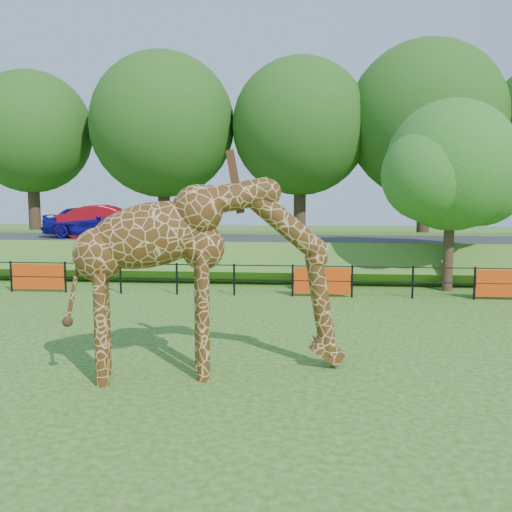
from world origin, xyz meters
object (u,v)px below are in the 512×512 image
object	(u,v)px
giraffe	(210,277)
car_red	(108,221)
car_blue	(92,221)
tree_east	(454,170)
visitor	(318,271)

from	to	relation	value
giraffe	car_red	world-z (taller)	giraffe
giraffe	car_blue	xyz separation A→B (m)	(-7.98, 14.45, 0.20)
tree_east	car_blue	bearing A→B (deg)	163.19
giraffe	car_red	size ratio (longest dim) A/B	1.23
visitor	tree_east	xyz separation A→B (m)	(4.74, 1.05, 3.47)
giraffe	car_red	xyz separation A→B (m)	(-7.28, 14.59, 0.20)
car_blue	visitor	size ratio (longest dim) A/B	2.66
giraffe	car_red	bearing A→B (deg)	101.68
car_blue	car_red	size ratio (longest dim) A/B	0.96
tree_east	giraffe	bearing A→B (deg)	-125.09
tree_east	car_red	bearing A→B (deg)	161.91
car_blue	car_red	xyz separation A→B (m)	(0.70, 0.14, 0.00)
car_red	tree_east	bearing A→B (deg)	-115.21
giraffe	tree_east	bearing A→B (deg)	40.08
car_blue	visitor	bearing A→B (deg)	-121.56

